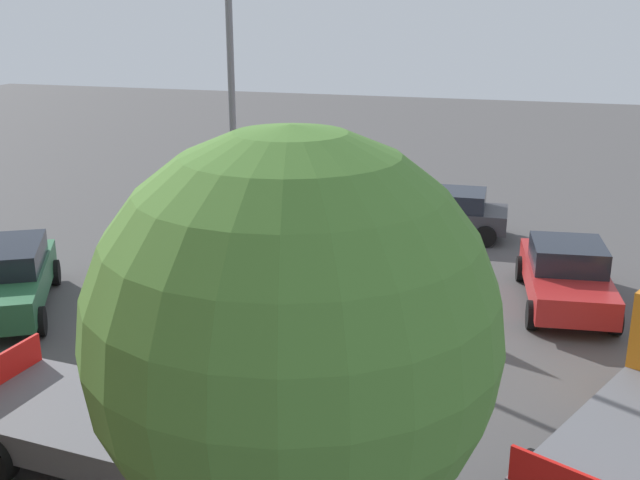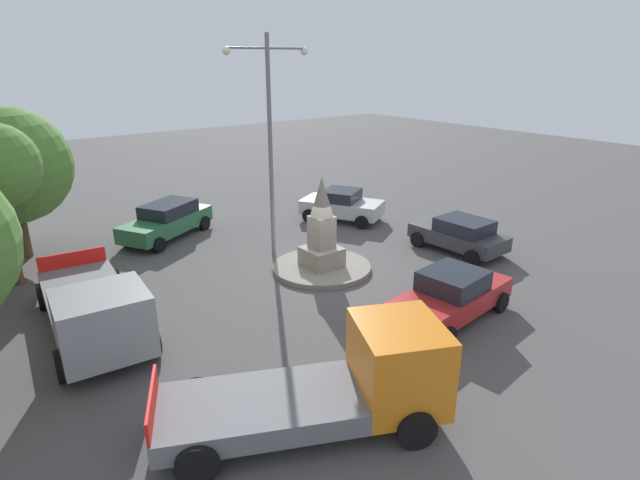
{
  "view_description": "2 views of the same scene",
  "coord_description": "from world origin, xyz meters",
  "px_view_note": "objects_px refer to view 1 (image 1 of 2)",
  "views": [
    {
      "loc": [
        -16.78,
        -4.38,
        6.87
      ],
      "look_at": [
        -0.08,
        0.41,
        1.37
      ],
      "focal_mm": 42.53,
      "sensor_mm": 36.0,
      "label": 1
    },
    {
      "loc": [
        -10.81,
        -13.82,
        7.5
      ],
      "look_at": [
        -0.71,
        -0.82,
        1.57
      ],
      "focal_mm": 28.58,
      "sensor_mm": 36.0,
      "label": 2
    }
  ],
  "objects_px": {
    "monument": "(338,232)",
    "tree_near_wall": "(293,335)",
    "streetlamp": "(231,88)",
    "truck_grey_parked_left": "(212,431)",
    "car_red_near_island": "(566,274)",
    "car_green_waiting": "(8,278)",
    "car_silver_approaching": "(242,205)",
    "car_dark_grey_far_side": "(445,212)"
  },
  "relations": [
    {
      "from": "monument",
      "to": "streetlamp",
      "type": "height_order",
      "value": "streetlamp"
    },
    {
      "from": "car_dark_grey_far_side",
      "to": "tree_near_wall",
      "type": "distance_m",
      "value": 17.29
    },
    {
      "from": "streetlamp",
      "to": "truck_grey_parked_left",
      "type": "height_order",
      "value": "streetlamp"
    },
    {
      "from": "car_silver_approaching",
      "to": "car_green_waiting",
      "type": "bearing_deg",
      "value": 160.36
    },
    {
      "from": "monument",
      "to": "car_green_waiting",
      "type": "xyz_separation_m",
      "value": [
        -3.09,
        7.02,
        -0.78
      ]
    },
    {
      "from": "truck_grey_parked_left",
      "to": "car_red_near_island",
      "type": "bearing_deg",
      "value": -29.84
    },
    {
      "from": "monument",
      "to": "car_silver_approaching",
      "type": "bearing_deg",
      "value": 43.09
    },
    {
      "from": "car_dark_grey_far_side",
      "to": "tree_near_wall",
      "type": "bearing_deg",
      "value": -177.74
    },
    {
      "from": "car_silver_approaching",
      "to": "car_red_near_island",
      "type": "bearing_deg",
      "value": -111.55
    },
    {
      "from": "car_green_waiting",
      "to": "tree_near_wall",
      "type": "height_order",
      "value": "tree_near_wall"
    },
    {
      "from": "streetlamp",
      "to": "car_dark_grey_far_side",
      "type": "bearing_deg",
      "value": -34.61
    },
    {
      "from": "monument",
      "to": "streetlamp",
      "type": "bearing_deg",
      "value": 104.07
    },
    {
      "from": "car_red_near_island",
      "to": "car_silver_approaching",
      "type": "bearing_deg",
      "value": 68.45
    },
    {
      "from": "car_dark_grey_far_side",
      "to": "car_red_near_island",
      "type": "relative_size",
      "value": 0.87
    },
    {
      "from": "car_silver_approaching",
      "to": "car_dark_grey_far_side",
      "type": "relative_size",
      "value": 1.09
    },
    {
      "from": "car_silver_approaching",
      "to": "car_green_waiting",
      "type": "distance_m",
      "value": 8.14
    },
    {
      "from": "monument",
      "to": "car_green_waiting",
      "type": "bearing_deg",
      "value": 113.74
    },
    {
      "from": "car_red_near_island",
      "to": "tree_near_wall",
      "type": "relative_size",
      "value": 0.75
    },
    {
      "from": "streetlamp",
      "to": "tree_near_wall",
      "type": "relative_size",
      "value": 1.39
    },
    {
      "from": "car_silver_approaching",
      "to": "monument",
      "type": "bearing_deg",
      "value": -136.91
    },
    {
      "from": "car_red_near_island",
      "to": "tree_near_wall",
      "type": "distance_m",
      "value": 12.89
    },
    {
      "from": "car_green_waiting",
      "to": "tree_near_wall",
      "type": "relative_size",
      "value": 0.79
    },
    {
      "from": "car_dark_grey_far_side",
      "to": "truck_grey_parked_left",
      "type": "xyz_separation_m",
      "value": [
        -13.65,
        1.65,
        0.22
      ]
    },
    {
      "from": "streetlamp",
      "to": "car_dark_grey_far_side",
      "type": "relative_size",
      "value": 2.14
    },
    {
      "from": "car_green_waiting",
      "to": "tree_near_wall",
      "type": "bearing_deg",
      "value": -130.66
    },
    {
      "from": "tree_near_wall",
      "to": "monument",
      "type": "bearing_deg",
      "value": 12.83
    },
    {
      "from": "car_silver_approaching",
      "to": "car_dark_grey_far_side",
      "type": "height_order",
      "value": "car_silver_approaching"
    },
    {
      "from": "monument",
      "to": "tree_near_wall",
      "type": "relative_size",
      "value": 0.56
    },
    {
      "from": "car_dark_grey_far_side",
      "to": "monument",
      "type": "bearing_deg",
      "value": 161.16
    },
    {
      "from": "streetlamp",
      "to": "truck_grey_parked_left",
      "type": "bearing_deg",
      "value": -160.64
    },
    {
      "from": "tree_near_wall",
      "to": "car_green_waiting",
      "type": "bearing_deg",
      "value": 49.34
    },
    {
      "from": "car_silver_approaching",
      "to": "tree_near_wall",
      "type": "height_order",
      "value": "tree_near_wall"
    },
    {
      "from": "car_green_waiting",
      "to": "truck_grey_parked_left",
      "type": "distance_m",
      "value": 8.81
    },
    {
      "from": "tree_near_wall",
      "to": "car_red_near_island",
      "type": "bearing_deg",
      "value": -12.77
    },
    {
      "from": "monument",
      "to": "car_red_near_island",
      "type": "xyz_separation_m",
      "value": [
        0.78,
        -5.32,
        -0.82
      ]
    },
    {
      "from": "car_silver_approaching",
      "to": "car_green_waiting",
      "type": "height_order",
      "value": "car_green_waiting"
    },
    {
      "from": "car_silver_approaching",
      "to": "truck_grey_parked_left",
      "type": "relative_size",
      "value": 0.65
    },
    {
      "from": "car_silver_approaching",
      "to": "car_dark_grey_far_side",
      "type": "bearing_deg",
      "value": -80.64
    },
    {
      "from": "monument",
      "to": "tree_near_wall",
      "type": "height_order",
      "value": "tree_near_wall"
    },
    {
      "from": "monument",
      "to": "car_green_waiting",
      "type": "distance_m",
      "value": 7.71
    },
    {
      "from": "car_red_near_island",
      "to": "tree_near_wall",
      "type": "height_order",
      "value": "tree_near_wall"
    },
    {
      "from": "car_green_waiting",
      "to": "tree_near_wall",
      "type": "xyz_separation_m",
      "value": [
        -8.24,
        -9.6,
        3.43
      ]
    }
  ]
}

